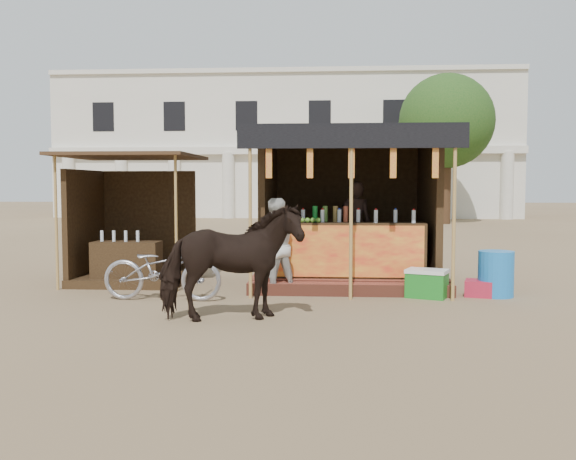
{
  "coord_description": "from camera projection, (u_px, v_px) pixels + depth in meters",
  "views": [
    {
      "loc": [
        0.71,
        -8.58,
        1.81
      ],
      "look_at": [
        0.0,
        1.6,
        1.1
      ],
      "focal_mm": 40.0,
      "sensor_mm": 36.0,
      "label": 1
    }
  ],
  "objects": [
    {
      "name": "ground",
      "position": [
        280.0,
        319.0,
        8.71
      ],
      "size": [
        120.0,
        120.0,
        0.0
      ],
      "primitive_type": "plane",
      "color": "#846B4C",
      "rests_on": "ground"
    },
    {
      "name": "main_stall",
      "position": [
        348.0,
        228.0,
        11.92
      ],
      "size": [
        3.6,
        3.61,
        2.78
      ],
      "color": "brown",
      "rests_on": "ground"
    },
    {
      "name": "secondary_stall",
      "position": [
        127.0,
        236.0,
        12.09
      ],
      "size": [
        2.4,
        2.4,
        2.38
      ],
      "color": "#3D2A16",
      "rests_on": "ground"
    },
    {
      "name": "cow",
      "position": [
        231.0,
        263.0,
        8.51
      ],
      "size": [
        2.02,
        1.3,
        1.57
      ],
      "primitive_type": "imported",
      "rotation": [
        0.0,
        0.0,
        1.83
      ],
      "color": "black",
      "rests_on": "ground"
    },
    {
      "name": "motorbike",
      "position": [
        162.0,
        269.0,
        10.08
      ],
      "size": [
        1.91,
        0.72,
        0.99
      ],
      "primitive_type": "imported",
      "rotation": [
        0.0,
        0.0,
        1.54
      ],
      "color": "#9D9CA5",
      "rests_on": "ground"
    },
    {
      "name": "bystander",
      "position": [
        274.0,
        246.0,
        10.67
      ],
      "size": [
        0.95,
        0.86,
        1.6
      ],
      "primitive_type": "imported",
      "rotation": [
        0.0,
        0.0,
        3.53
      ],
      "color": "beige",
      "rests_on": "ground"
    },
    {
      "name": "blue_barrel",
      "position": [
        496.0,
        274.0,
        10.45
      ],
      "size": [
        0.75,
        0.75,
        0.74
      ],
      "primitive_type": "cylinder",
      "rotation": [
        0.0,
        0.0,
        -0.41
      ],
      "color": "blue",
      "rests_on": "ground"
    },
    {
      "name": "red_crate",
      "position": [
        479.0,
        288.0,
        10.48
      ],
      "size": [
        0.53,
        0.53,
        0.26
      ],
      "primitive_type": "cube",
      "rotation": [
        0.0,
        0.0,
        -0.27
      ],
      "color": "#AD1C35",
      "rests_on": "ground"
    },
    {
      "name": "cooler",
      "position": [
        427.0,
        283.0,
        10.35
      ],
      "size": [
        0.76,
        0.65,
        0.46
      ],
      "color": "#1B7B20",
      "rests_on": "ground"
    },
    {
      "name": "background_building",
      "position": [
        287.0,
        149.0,
        38.37
      ],
      "size": [
        26.0,
        7.45,
        8.18
      ],
      "color": "silver",
      "rests_on": "ground"
    },
    {
      "name": "tree",
      "position": [
        442.0,
        125.0,
        30.03
      ],
      "size": [
        4.5,
        4.4,
        7.0
      ],
      "color": "#382314",
      "rests_on": "ground"
    }
  ]
}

